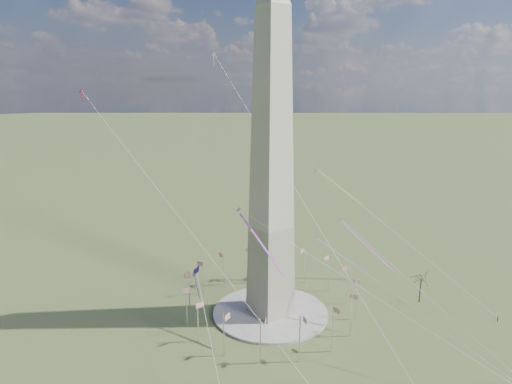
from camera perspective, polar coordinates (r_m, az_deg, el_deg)
ground at (r=148.28m, az=1.81°, el=-14.94°), size 2000.00×2000.00×0.00m
plaza at (r=148.08m, az=1.81°, el=-14.81°), size 36.00×36.00×0.80m
washington_monument at (r=132.01m, az=1.97°, el=3.61°), size 15.56×15.56×100.00m
flagpole_ring at (r=144.91m, az=1.83°, el=-12.42°), size 54.40×54.40×13.00m
tree_near at (r=160.40m, az=19.97°, el=-9.99°), size 7.07×7.07×12.38m
person_east at (r=161.00m, az=27.96°, el=-13.87°), size 0.77×0.70×1.76m
kite_delta_black at (r=160.80m, az=7.98°, el=2.67°), size 13.97×16.83×14.77m
kite_diamond_purple at (r=130.16m, az=-7.47°, el=-10.14°), size 2.98×3.65×10.70m
kite_streamer_left at (r=139.27m, az=12.82°, el=-5.68°), size 4.91×18.63×12.91m
kite_streamer_mid at (r=128.98m, az=-0.29°, el=-5.02°), size 1.94×20.83×14.31m
kite_streamer_right at (r=170.06m, az=9.73°, el=-7.15°), size 14.35×14.48×13.19m
kite_small_red at (r=148.22m, az=-21.01°, el=11.61°), size 1.35×1.95×4.09m
kite_small_white at (r=168.47m, az=-5.30°, el=16.67°), size 1.38×2.11×4.60m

